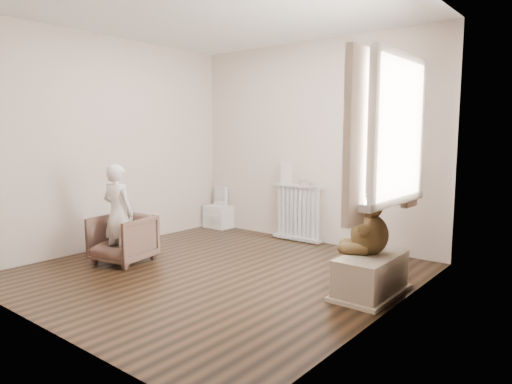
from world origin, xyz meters
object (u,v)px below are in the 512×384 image
Objects in this scene: radiator at (298,212)px; child at (118,213)px; toy_bench at (371,273)px; teddy_bear at (370,219)px; armchair at (123,239)px; plush_cat at (390,184)px; toy_vanity at (218,210)px.

child is at bearing -113.70° from radiator.
toy_bench is 0.48m from teddy_bear.
armchair is at bearing -114.20° from radiator.
child is 2.87m from plush_cat.
plush_cat reaches higher than armchair.
teddy_bear reaches higher than radiator.
toy_vanity is at bearing -178.79° from radiator.
teddy_bear is (2.53, 0.87, 0.11)m from child.
plush_cat reaches higher than radiator.
radiator is 1.39× the size of teddy_bear.
armchair is at bearing -163.65° from toy_bench.
child and plush_cat have the same top height.
toy_vanity is 2.17m from child.
armchair is at bearing -76.45° from toy_vanity.
toy_bench is at bearing -173.34° from child.
toy_bench is (1.65, -1.32, -0.19)m from radiator.
toy_vanity is 2.10m from armchair.
child is at bearing -143.68° from plush_cat.
child is 1.43× the size of toy_bench.
armchair is 0.54× the size of child.
teddy_bear is at bearing -171.76° from child.
toy_vanity is at bearing 92.84° from armchair.
armchair is 0.77× the size of toy_bench.
radiator is at bearing -124.40° from child.
child reaches higher than armchair.
plush_cat reaches higher than toy_bench.
plush_cat is at bearing -38.29° from teddy_bear.
plush_cat is (2.72, 0.82, 0.44)m from child.
child is (-0.93, -2.12, 0.17)m from radiator.
toy_bench is (2.58, 0.76, -0.06)m from armchair.
radiator is at bearing 117.80° from teddy_bear.
teddy_bear reaches higher than armchair.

